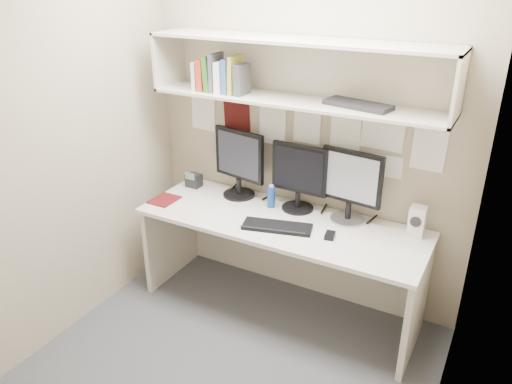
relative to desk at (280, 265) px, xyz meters
The scene contains 19 objects.
floor 0.75m from the desk, 90.00° to the right, with size 2.40×2.00×0.01m, color #424247.
wall_back 1.00m from the desk, 90.00° to the left, with size 2.40×0.02×2.60m, color #9E9179.
wall_front 1.90m from the desk, 90.00° to the right, with size 2.40×0.02×2.60m, color #9E9179.
wall_left 1.65m from the desk, 151.57° to the right, with size 0.02×2.00×2.60m, color #9E9179.
wall_right 1.65m from the desk, 28.43° to the right, with size 0.02×2.00×2.60m, color #9E9179.
desk is the anchor object (origin of this frame).
overhead_hutch 1.37m from the desk, 90.00° to the left, with size 2.00×0.38×0.40m.
pinned_papers 0.95m from the desk, 90.00° to the left, with size 1.92×0.01×0.48m, color white, non-canonical shape.
monitor_left 0.82m from the desk, 154.56° to the left, with size 0.44×0.24×0.51m.
monitor_center 0.66m from the desk, 82.55° to the left, with size 0.42×0.23×0.48m.
monitor_right 0.78m from the desk, 28.43° to the left, with size 0.43×0.24×0.50m.
keyboard 0.40m from the desk, 76.36° to the right, with size 0.46×0.16×0.02m, color black.
mouse 0.54m from the desk, 10.67° to the right, with size 0.06×0.10×0.03m, color black.
speaker 1.00m from the desk, 14.43° to the left, with size 0.10×0.11×0.20m.
blue_bottle 0.50m from the desk, 135.87° to the left, with size 0.06×0.06×0.17m.
maroon_notebook 0.99m from the desk, behind, with size 0.17×0.21×0.01m, color #530E11.
desk_phone 0.98m from the desk, 167.74° to the left, with size 0.11×0.10×0.13m.
book_stack 1.39m from the desk, 168.59° to the left, with size 0.38×0.16×0.26m.
hutch_tray 1.27m from the desk, 20.50° to the left, with size 0.42×0.16×0.03m, color black.
Camera 1 is at (1.31, -2.12, 2.32)m, focal length 35.00 mm.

